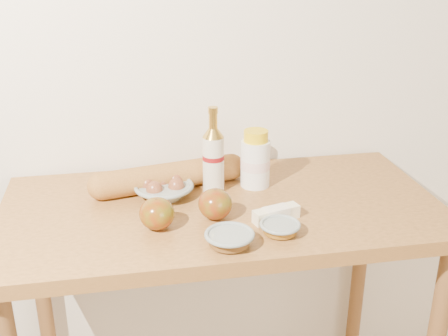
{
  "coord_description": "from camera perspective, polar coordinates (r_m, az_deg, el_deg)",
  "views": [
    {
      "loc": [
        -0.25,
        -0.18,
        1.58
      ],
      "look_at": [
        0.0,
        1.15,
        1.02
      ],
      "focal_mm": 45.0,
      "sensor_mm": 36.0,
      "label": 1
    }
  ],
  "objects": [
    {
      "name": "sugar_bowl",
      "position": [
        1.34,
        0.56,
        -7.16
      ],
      "size": [
        0.15,
        0.15,
        0.03
      ],
      "rotation": [
        0.0,
        0.0,
        -0.3
      ],
      "color": "gray",
      "rests_on": "table"
    },
    {
      "name": "baguette",
      "position": [
        1.63,
        -5.61,
        -0.82
      ],
      "size": [
        0.48,
        0.17,
        0.08
      ],
      "rotation": [
        0.0,
        0.0,
        0.19
      ],
      "color": "#B77C38",
      "rests_on": "table"
    },
    {
      "name": "table",
      "position": [
        1.6,
        -0.2,
        -7.67
      ],
      "size": [
        1.2,
        0.6,
        0.9
      ],
      "color": "#B07738",
      "rests_on": "ground"
    },
    {
      "name": "egg_bowl",
      "position": [
        1.59,
        -6.15,
        -2.08
      ],
      "size": [
        0.2,
        0.2,
        0.06
      ],
      "rotation": [
        0.0,
        0.0,
        0.18
      ],
      "color": "gray",
      "rests_on": "table"
    },
    {
      "name": "apple_redgreen_front",
      "position": [
        1.41,
        -6.82,
        -4.62
      ],
      "size": [
        0.12,
        0.12,
        0.08
      ],
      "rotation": [
        0.0,
        0.0,
        -0.38
      ],
      "color": "#960D08",
      "rests_on": "table"
    },
    {
      "name": "syrup_bowl",
      "position": [
        1.4,
        5.71,
        -6.06
      ],
      "size": [
        0.13,
        0.13,
        0.03
      ],
      "rotation": [
        0.0,
        0.0,
        -0.35
      ],
      "color": "gray",
      "rests_on": "table"
    },
    {
      "name": "bourbon_bottle",
      "position": [
        1.59,
        -1.09,
        1.04
      ],
      "size": [
        0.07,
        0.07,
        0.25
      ],
      "rotation": [
        0.0,
        0.0,
        -0.16
      ],
      "color": "beige",
      "rests_on": "table"
    },
    {
      "name": "apple_redgreen_right",
      "position": [
        1.45,
        -0.9,
        -3.67
      ],
      "size": [
        0.11,
        0.11,
        0.08
      ],
      "rotation": [
        0.0,
        0.0,
        0.22
      ],
      "color": "#96080C",
      "rests_on": "table"
    },
    {
      "name": "back_wall",
      "position": [
        1.73,
        -2.24,
        13.13
      ],
      "size": [
        3.5,
        0.02,
        2.6
      ],
      "primitive_type": "cube",
      "color": "silver",
      "rests_on": "ground"
    },
    {
      "name": "butter_stick",
      "position": [
        1.46,
        5.32,
        -4.68
      ],
      "size": [
        0.13,
        0.07,
        0.04
      ],
      "rotation": [
        0.0,
        0.0,
        0.28
      ],
      "color": "#FAEEC1",
      "rests_on": "table"
    },
    {
      "name": "cream_bottle",
      "position": [
        1.63,
        3.21,
        0.78
      ],
      "size": [
        0.11,
        0.11,
        0.17
      ],
      "rotation": [
        0.0,
        0.0,
        0.37
      ],
      "color": "white",
      "rests_on": "table"
    }
  ]
}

